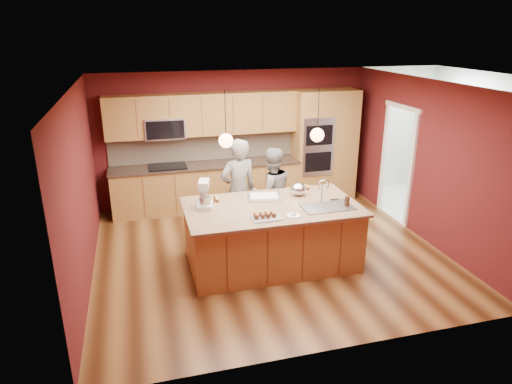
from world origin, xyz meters
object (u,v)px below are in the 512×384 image
object	(u,v)px
person_right	(271,193)
mixing_bowl	(298,189)
person_left	(238,191)
island	(273,234)
stand_mixer	(204,196)

from	to	relation	value
person_right	mixing_bowl	xyz separation A→B (m)	(0.25, -0.65, 0.26)
person_left	mixing_bowl	xyz separation A→B (m)	(0.83, -0.65, 0.17)
island	person_left	world-z (taller)	person_left
island	person_right	distance (m)	1.07
island	mixing_bowl	world-z (taller)	island
mixing_bowl	person_left	bearing A→B (deg)	142.14
island	mixing_bowl	size ratio (longest dim) A/B	10.50
person_left	stand_mixer	xyz separation A→B (m)	(-0.69, -0.78, 0.25)
person_right	stand_mixer	bearing A→B (deg)	25.76
stand_mixer	mixing_bowl	size ratio (longest dim) A/B	1.67
island	person_left	size ratio (longest dim) A/B	1.46
person_left	person_right	size ratio (longest dim) A/B	1.12
stand_mixer	mixing_bowl	bearing A→B (deg)	19.12
island	person_left	bearing A→B (deg)	107.36
person_right	mixing_bowl	bearing A→B (deg)	105.29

